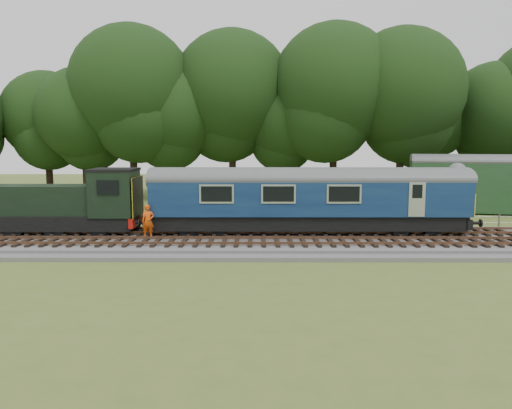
{
  "coord_description": "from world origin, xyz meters",
  "views": [
    {
      "loc": [
        2.49,
        -27.2,
        5.59
      ],
      "look_at": [
        2.37,
        1.4,
        2.0
      ],
      "focal_mm": 35.0,
      "sensor_mm": 36.0,
      "label": 1
    }
  ],
  "objects": [
    {
      "name": "shed",
      "position": [
        18.66,
        13.74,
        1.49
      ],
      "size": [
        4.55,
        4.55,
        2.93
      ],
      "rotation": [
        0.0,
        0.0,
        -0.33
      ],
      "color": "#1A3A1C",
      "rests_on": "ground"
    },
    {
      "name": "tree_line",
      "position": [
        0.0,
        22.0,
        0.0
      ],
      "size": [
        70.0,
        8.0,
        18.0
      ],
      "primitive_type": null,
      "color": "black",
      "rests_on": "ground"
    },
    {
      "name": "ballast",
      "position": [
        0.0,
        0.0,
        0.17
      ],
      "size": [
        70.0,
        7.0,
        0.35
      ],
      "primitive_type": "cube",
      "color": "#4C4C4F",
      "rests_on": "ground"
    },
    {
      "name": "track_north",
      "position": [
        0.0,
        1.4,
        0.42
      ],
      "size": [
        67.2,
        2.4,
        0.21
      ],
      "color": "black",
      "rests_on": "ballast"
    },
    {
      "name": "worker",
      "position": [
        -3.55,
        -0.22,
        1.27
      ],
      "size": [
        0.78,
        0.64,
        1.85
      ],
      "primitive_type": "imported",
      "rotation": [
        0.0,
        0.0,
        0.33
      ],
      "color": "#E84E0C",
      "rests_on": "ballast"
    },
    {
      "name": "shunter_loco",
      "position": [
        -8.51,
        1.4,
        1.97
      ],
      "size": [
        8.91,
        2.6,
        3.38
      ],
      "color": "black",
      "rests_on": "ground"
    },
    {
      "name": "fence",
      "position": [
        0.0,
        4.5,
        0.0
      ],
      "size": [
        64.0,
        0.12,
        1.0
      ],
      "primitive_type": null,
      "color": "#6B6054",
      "rests_on": "ground"
    },
    {
      "name": "track_south",
      "position": [
        0.0,
        -1.6,
        0.42
      ],
      "size": [
        67.2,
        2.4,
        0.21
      ],
      "color": "black",
      "rests_on": "ballast"
    },
    {
      "name": "ground",
      "position": [
        0.0,
        0.0,
        0.0
      ],
      "size": [
        120.0,
        120.0,
        0.0
      ],
      "primitive_type": "plane",
      "color": "#4C6425",
      "rests_on": "ground"
    },
    {
      "name": "dmu_railcar",
      "position": [
        5.42,
        1.4,
        2.61
      ],
      "size": [
        18.05,
        2.86,
        3.88
      ],
      "color": "black",
      "rests_on": "ground"
    }
  ]
}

